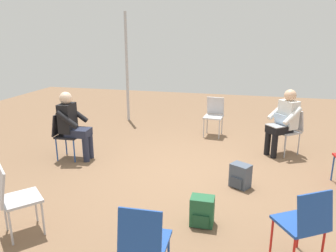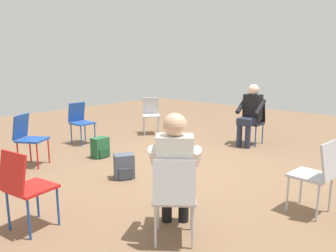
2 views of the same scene
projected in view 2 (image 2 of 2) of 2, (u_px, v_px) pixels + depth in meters
ground_plane at (177, 168)px, 5.28m from camera, size 14.43×14.43×0.00m
chair_northwest at (174, 194)px, 3.02m from camera, size 0.58×0.58×0.85m
chair_west at (318, 172)px, 3.61m from camera, size 0.47×0.43×0.85m
chair_south at (254, 120)px, 6.76m from camera, size 0.42×0.45×0.85m
chair_east at (80, 120)px, 6.78m from camera, size 0.45×0.41×0.85m
chair_southeast at (151, 113)px, 7.72m from camera, size 0.59×0.58×0.85m
chair_north at (25, 185)px, 3.24m from camera, size 0.46×0.49×0.85m
chair_northeast at (28, 136)px, 5.33m from camera, size 0.58×0.56×0.85m
person_with_laptop at (175, 167)px, 3.14m from camera, size 0.63×0.64×1.24m
person_in_black at (250, 112)px, 6.60m from camera, size 0.51×0.53×1.24m
backpack_near_laptop_user at (124, 168)px, 4.80m from camera, size 0.31×0.34×0.36m
backpack_by_empty_chair at (100, 149)px, 5.84m from camera, size 0.25×0.28×0.36m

